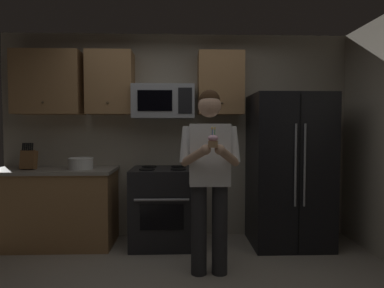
# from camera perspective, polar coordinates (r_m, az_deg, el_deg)

# --- Properties ---
(wall_back) EXTENTS (4.40, 0.10, 2.60)m
(wall_back) POSITION_cam_1_polar(r_m,az_deg,el_deg) (4.27, -2.76, 1.43)
(wall_back) COLOR #B7AD99
(wall_back) RESTS_ON ground
(oven_range) EXTENTS (0.76, 0.70, 0.93)m
(oven_range) POSITION_cam_1_polar(r_m,az_deg,el_deg) (3.99, -5.01, -10.83)
(oven_range) COLOR black
(oven_range) RESTS_ON ground
(microwave) EXTENTS (0.74, 0.41, 0.40)m
(microwave) POSITION_cam_1_polar(r_m,az_deg,el_deg) (4.01, -4.99, 7.34)
(microwave) COLOR #9EA0A5
(refrigerator) EXTENTS (0.90, 0.75, 1.80)m
(refrigerator) POSITION_cam_1_polar(r_m,az_deg,el_deg) (4.07, 16.56, -4.38)
(refrigerator) COLOR black
(refrigerator) RESTS_ON ground
(cabinet_row_upper) EXTENTS (2.78, 0.36, 0.76)m
(cabinet_row_upper) POSITION_cam_1_polar(r_m,az_deg,el_deg) (4.16, -13.03, 10.31)
(cabinet_row_upper) COLOR #9E7247
(counter_left) EXTENTS (1.44, 0.66, 0.92)m
(counter_left) POSITION_cam_1_polar(r_m,az_deg,el_deg) (4.28, -22.93, -10.10)
(counter_left) COLOR #9E7247
(counter_left) RESTS_ON ground
(knife_block) EXTENTS (0.16, 0.15, 0.32)m
(knife_block) POSITION_cam_1_polar(r_m,az_deg,el_deg) (4.25, -26.68, -2.42)
(knife_block) COLOR brown
(knife_block) RESTS_ON counter_left
(bowl_large_white) EXTENTS (0.29, 0.29, 0.13)m
(bowl_large_white) POSITION_cam_1_polar(r_m,az_deg,el_deg) (4.05, -18.88, -3.18)
(bowl_large_white) COLOR white
(bowl_large_white) RESTS_ON counter_left
(person) EXTENTS (0.60, 0.48, 1.76)m
(person) POSITION_cam_1_polar(r_m,az_deg,el_deg) (3.09, 3.09, -4.73)
(person) COLOR #262628
(person) RESTS_ON ground
(cupcake) EXTENTS (0.09, 0.09, 0.17)m
(cupcake) POSITION_cam_1_polar(r_m,az_deg,el_deg) (2.74, 3.70, 0.57)
(cupcake) COLOR #A87F56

